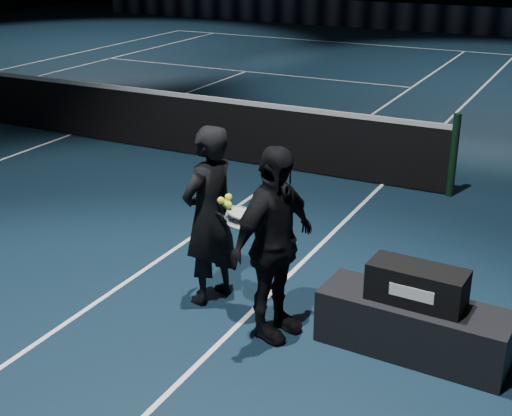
{
  "coord_description": "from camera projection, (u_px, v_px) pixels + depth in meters",
  "views": [
    {
      "loc": [
        8.12,
        -8.96,
        3.28
      ],
      "look_at": [
        5.57,
        -3.96,
        1.07
      ],
      "focal_mm": 50.0,
      "sensor_mm": 36.0,
      "label": 1
    }
  ],
  "objects": [
    {
      "name": "net_post_right",
      "position": [
        453.0,
        155.0,
        9.15
      ],
      "size": [
        0.1,
        0.1,
        1.1
      ],
      "primitive_type": "cylinder",
      "color": "black",
      "rests_on": "floor"
    },
    {
      "name": "racket_bag",
      "position": [
        417.0,
        285.0,
        5.69
      ],
      "size": [
        0.79,
        0.37,
        0.31
      ],
      "primitive_type": "cube",
      "rotation": [
        0.0,
        0.0,
        -0.05
      ],
      "color": "black",
      "rests_on": "player_bench"
    },
    {
      "name": "player_a",
      "position": [
        209.0,
        216.0,
        6.46
      ],
      "size": [
        0.54,
        0.69,
        1.69
      ],
      "primitive_type": "imported",
      "rotation": [
        0.0,
        0.0,
        -1.8
      ],
      "color": "black",
      "rests_on": "floor"
    },
    {
      "name": "player_b",
      "position": [
        273.0,
        244.0,
        5.87
      ],
      "size": [
        0.63,
        1.06,
        1.69
      ],
      "primitive_type": "imported",
      "rotation": [
        0.0,
        0.0,
        1.34
      ],
      "color": "black",
      "rests_on": "floor"
    },
    {
      "name": "tennis_balls",
      "position": [
        227.0,
        202.0,
        6.21
      ],
      "size": [
        0.12,
        0.1,
        0.12
      ],
      "primitive_type": null,
      "color": "#AEE530",
      "rests_on": "racket_upper"
    },
    {
      "name": "sponsor_backdrop",
      "position": [
        368.0,
        15.0,
        24.74
      ],
      "size": [
        22.0,
        0.15,
        0.9
      ],
      "primitive_type": "cube",
      "color": "black",
      "rests_on": "floor"
    },
    {
      "name": "floor",
      "position": [
        70.0,
        135.0,
        12.06
      ],
      "size": [
        36.0,
        36.0,
        0.0
      ],
      "primitive_type": "plane",
      "color": "black",
      "rests_on": "ground"
    },
    {
      "name": "court_lines",
      "position": [
        70.0,
        135.0,
        12.06
      ],
      "size": [
        10.98,
        23.78,
        0.01
      ],
      "primitive_type": null,
      "color": "white",
      "rests_on": "floor"
    },
    {
      "name": "net_mesh",
      "position": [
        67.0,
        109.0,
        11.9
      ],
      "size": [
        12.8,
        0.02,
        0.86
      ],
      "primitive_type": "cube",
      "color": "black",
      "rests_on": "floor"
    },
    {
      "name": "racket_lower",
      "position": [
        242.0,
        224.0,
        6.13
      ],
      "size": [
        0.71,
        0.45,
        0.03
      ],
      "primitive_type": null,
      "rotation": [
        0.0,
        0.0,
        -0.36
      ],
      "color": "black",
      "rests_on": "player_a"
    },
    {
      "name": "player_bench",
      "position": [
        413.0,
        327.0,
        5.84
      ],
      "size": [
        1.58,
        0.6,
        0.47
      ],
      "primitive_type": "cube",
      "rotation": [
        0.0,
        0.0,
        -0.05
      ],
      "color": "black",
      "rests_on": "floor"
    },
    {
      "name": "bag_signature",
      "position": [
        411.0,
        294.0,
        5.55
      ],
      "size": [
        0.36,
        0.02,
        0.1
      ],
      "primitive_type": "cube",
      "rotation": [
        0.0,
        0.0,
        -0.05
      ],
      "color": "white",
      "rests_on": "racket_bag"
    },
    {
      "name": "net_tape",
      "position": [
        65.0,
        81.0,
        11.73
      ],
      "size": [
        12.8,
        0.03,
        0.07
      ],
      "primitive_type": "cube",
      "color": "white",
      "rests_on": "net_mesh"
    },
    {
      "name": "racket_upper",
      "position": [
        241.0,
        213.0,
        6.16
      ],
      "size": [
        0.71,
        0.41,
        0.1
      ],
      "primitive_type": null,
      "rotation": [
        0.0,
        0.1,
        -0.29
      ],
      "color": "black",
      "rests_on": "player_b"
    }
  ]
}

